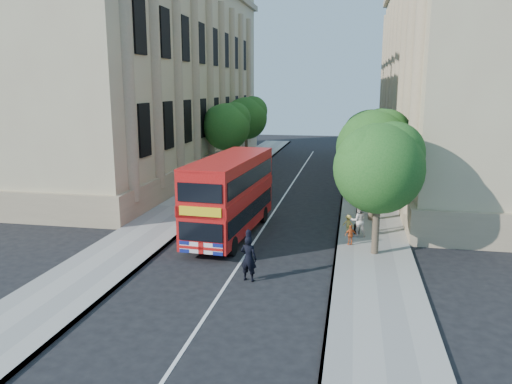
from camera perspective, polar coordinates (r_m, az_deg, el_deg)
The scene contains 17 objects.
ground at distance 21.24m, azimuth -2.35°, elevation -8.91°, with size 120.00×120.00×0.00m, color black.
pavement_right at distance 30.26m, azimuth 12.82°, elevation -2.71°, with size 3.50×80.00×0.12m, color gray.
pavement_left at distance 31.98m, azimuth -8.24°, elevation -1.75°, with size 3.50×80.00×0.12m, color gray.
building_right at distance 44.27m, azimuth 23.62°, elevation 12.84°, with size 12.00×38.00×18.00m, color tan.
building_left at distance 47.09m, azimuth -12.34°, elevation 13.43°, with size 12.00×38.00×18.00m, color tan.
tree_right_near at distance 22.60m, azimuth 13.99°, elevation 3.17°, with size 4.00×4.00×6.08m.
tree_right_mid at distance 28.52m, azimuth 13.46°, elevation 5.35°, with size 4.20×4.20×6.37m.
tree_right_far at distance 34.50m, azimuth 13.08°, elevation 6.24°, with size 4.00×4.00×6.15m.
tree_left_far at distance 42.78m, azimuth -3.34°, elevation 7.74°, with size 4.00×4.00×6.30m.
tree_left_back at distance 50.54m, azimuth -1.07°, elevation 8.70°, with size 4.20×4.20×6.65m.
lamp_post at distance 25.79m, azimuth 11.63°, elevation 0.41°, with size 0.32×0.32×5.16m.
double_decker_bus at distance 25.49m, azimuth -2.91°, elevation -0.17°, with size 2.85×8.82×4.01m.
box_van at distance 33.87m, azimuth -1.01°, elevation 1.40°, with size 2.22×4.95×2.78m.
police_constable at distance 19.83m, azimuth -0.86°, elevation -7.60°, with size 0.67×0.44×1.84m, color black.
woman_pedestrian at distance 25.75m, azimuth 11.61°, elevation -3.19°, with size 0.80×0.62×1.65m, color white.
child_a at distance 24.36m, azimuth 10.75°, elevation -4.85°, with size 0.57×0.24×0.98m, color #D95F26.
child_b at distance 26.36m, azimuth 10.51°, elevation -3.59°, with size 0.61×0.35×0.94m, color #F9D355.
Camera 1 is at (4.65, -19.29, 7.55)m, focal length 35.00 mm.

